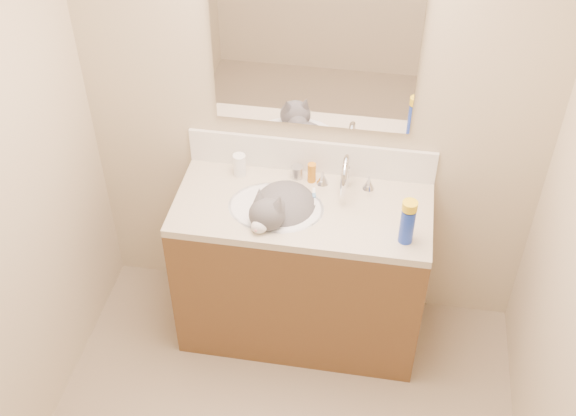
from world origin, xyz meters
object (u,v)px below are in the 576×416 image
(cat, at_px, (281,211))
(spray_can, at_px, (407,226))
(basin, at_px, (276,218))
(silver_jar, at_px, (297,172))
(faucet, at_px, (345,177))
(pill_bottle, at_px, (240,165))
(vanity_cabinet, at_px, (301,273))
(amber_bottle, at_px, (312,173))

(cat, height_order, spray_can, cat)
(basin, xyz_separation_m, cat, (0.03, -0.00, 0.05))
(silver_jar, height_order, spray_can, spray_can)
(faucet, distance_m, pill_bottle, 0.52)
(basin, relative_size, faucet, 1.61)
(vanity_cabinet, xyz_separation_m, silver_jar, (-0.06, 0.20, 0.48))
(vanity_cabinet, bearing_deg, pill_bottle, 151.49)
(faucet, xyz_separation_m, silver_jar, (-0.24, 0.06, -0.05))
(vanity_cabinet, distance_m, amber_bottle, 0.53)
(pill_bottle, distance_m, amber_bottle, 0.35)
(silver_jar, xyz_separation_m, amber_bottle, (0.07, -0.01, 0.02))
(vanity_cabinet, relative_size, amber_bottle, 11.86)
(basin, bearing_deg, pill_bottle, 135.51)
(vanity_cabinet, bearing_deg, cat, -161.89)
(amber_bottle, bearing_deg, faucet, -16.97)
(silver_jar, bearing_deg, basin, -104.84)
(basin, bearing_deg, amber_bottle, 58.12)
(amber_bottle, height_order, spray_can, spray_can)
(vanity_cabinet, xyz_separation_m, pill_bottle, (-0.34, 0.18, 0.51))
(spray_can, bearing_deg, pill_bottle, 157.44)
(cat, height_order, amber_bottle, cat)
(basin, xyz_separation_m, silver_jar, (0.06, 0.23, 0.10))
(vanity_cabinet, bearing_deg, basin, -165.96)
(basin, bearing_deg, vanity_cabinet, 14.04)
(silver_jar, height_order, amber_bottle, amber_bottle)
(basin, distance_m, cat, 0.05)
(pill_bottle, height_order, silver_jar, pill_bottle)
(faucet, height_order, silver_jar, faucet)
(spray_can, bearing_deg, silver_jar, 146.33)
(pill_bottle, relative_size, spray_can, 0.65)
(faucet, relative_size, spray_can, 1.62)
(basin, relative_size, silver_jar, 6.84)
(spray_can, bearing_deg, faucet, 135.57)
(vanity_cabinet, xyz_separation_m, spray_can, (0.48, -0.16, 0.54))
(basin, height_order, faucet, faucet)
(faucet, height_order, cat, faucet)
(vanity_cabinet, xyz_separation_m, amber_bottle, (0.02, 0.19, 0.50))
(cat, xyz_separation_m, amber_bottle, (0.11, 0.22, 0.07))
(faucet, height_order, spray_can, faucet)
(vanity_cabinet, distance_m, faucet, 0.58)
(vanity_cabinet, relative_size, pill_bottle, 10.65)
(silver_jar, distance_m, amber_bottle, 0.08)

